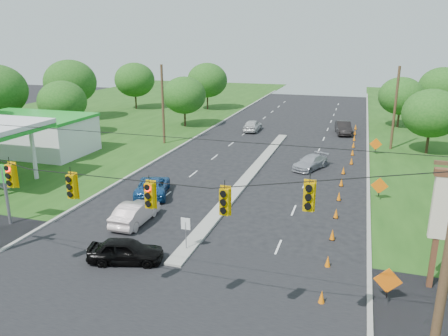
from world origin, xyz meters
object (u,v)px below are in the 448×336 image
(gas_station, at_px, (23,133))
(blue_pickup, at_px, (153,186))
(black_sedan, at_px, (126,251))
(white_sedan, at_px, (135,213))

(gas_station, distance_m, blue_pickup, 18.75)
(gas_station, xyz_separation_m, black_sedan, (21.01, -16.48, -1.88))
(white_sedan, xyz_separation_m, blue_pickup, (-1.35, 5.30, -0.03))
(gas_station, relative_size, white_sedan, 4.41)
(black_sedan, distance_m, white_sedan, 5.33)
(gas_station, relative_size, blue_pickup, 3.87)
(black_sedan, relative_size, blue_pickup, 0.80)
(black_sedan, bearing_deg, gas_station, 36.60)
(blue_pickup, bearing_deg, white_sedan, 85.69)
(white_sedan, height_order, blue_pickup, white_sedan)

